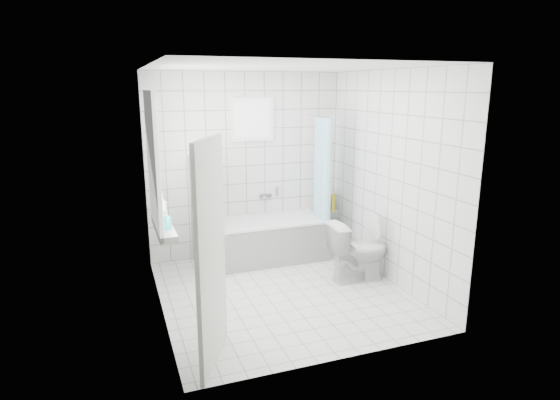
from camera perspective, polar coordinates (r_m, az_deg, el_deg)
name	(u,v)px	position (r m, az deg, el deg)	size (l,w,h in m)	color
ground	(283,292)	(5.70, 0.32, -11.19)	(3.00, 3.00, 0.00)	white
ceiling	(283,67)	(5.18, 0.36, 15.94)	(3.00, 3.00, 0.00)	white
wall_back	(246,166)	(6.69, -4.15, 4.20)	(2.80, 0.02, 2.60)	white
wall_front	(345,221)	(3.96, 7.93, -2.54)	(2.80, 0.02, 2.60)	white
wall_left	(156,196)	(4.99, -14.93, 0.51)	(0.02, 3.00, 2.60)	white
wall_right	(389,178)	(5.91, 13.18, 2.63)	(0.02, 3.00, 2.60)	white
window_left	(155,162)	(5.23, -14.95, 4.46)	(0.01, 0.90, 1.40)	white
window_back	(253,119)	(6.60, -3.29, 9.77)	(0.50, 0.01, 0.50)	white
window_sill	(164,228)	(5.39, -14.00, -3.29)	(0.18, 1.02, 0.08)	white
door	(211,255)	(4.04, -8.39, -6.67)	(0.04, 0.80, 2.00)	silver
bathtub	(266,240)	(6.63, -1.72, -4.85)	(1.68, 0.77, 0.58)	white
partition_wall	(202,215)	(6.24, -9.54, -1.82)	(0.15, 0.85, 1.50)	white
tiled_ledge	(327,228)	(7.25, 5.81, -3.41)	(0.40, 0.24, 0.55)	white
toilet	(358,251)	(5.99, 9.53, -6.14)	(0.43, 0.75, 0.77)	white
curtain_rod	(320,116)	(6.56, 4.84, 10.17)	(0.02, 0.02, 0.80)	silver
shower_curtain	(322,182)	(6.56, 5.16, 2.23)	(0.14, 0.48, 1.78)	#4DC3E2
tub_faucet	(265,195)	(6.81, -1.84, 0.55)	(0.18, 0.06, 0.06)	silver
sill_bottles	(164,213)	(5.36, -14.01, -1.54)	(0.14, 0.42, 0.32)	#32E1DA
ledge_bottles	(329,203)	(7.12, 5.97, -0.39)	(0.17, 0.17, 0.28)	blue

